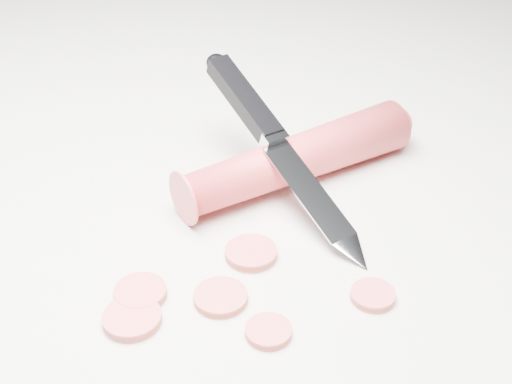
# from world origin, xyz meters

# --- Properties ---
(ground) EXTENTS (2.40, 2.40, 0.00)m
(ground) POSITION_xyz_m (0.00, 0.00, 0.00)
(ground) COLOR silver
(ground) RESTS_ON ground
(carrot) EXTENTS (0.17, 0.18, 0.04)m
(carrot) POSITION_xyz_m (0.00, 0.11, 0.02)
(carrot) COLOR red
(carrot) RESTS_ON ground
(carrot_slice_0) EXTENTS (0.04, 0.04, 0.01)m
(carrot_slice_0) POSITION_xyz_m (-0.06, -0.05, 0.00)
(carrot_slice_0) COLOR #E55050
(carrot_slice_0) RESTS_ON ground
(carrot_slice_1) EXTENTS (0.04, 0.04, 0.01)m
(carrot_slice_1) POSITION_xyz_m (-0.06, -0.07, 0.00)
(carrot_slice_1) COLOR #E55050
(carrot_slice_1) RESTS_ON ground
(carrot_slice_2) EXTENTS (0.04, 0.04, 0.01)m
(carrot_slice_2) POSITION_xyz_m (-0.01, -0.04, 0.00)
(carrot_slice_2) COLOR #E55050
(carrot_slice_2) RESTS_ON ground
(carrot_slice_4) EXTENTS (0.03, 0.03, 0.01)m
(carrot_slice_4) POSITION_xyz_m (0.09, -0.01, 0.00)
(carrot_slice_4) COLOR #E55050
(carrot_slice_4) RESTS_ON ground
(carrot_slice_5) EXTENTS (0.04, 0.04, 0.01)m
(carrot_slice_5) POSITION_xyz_m (-0.00, 0.01, 0.00)
(carrot_slice_5) COLOR #E55050
(carrot_slice_5) RESTS_ON ground
(carrot_slice_6) EXTENTS (0.03, 0.03, 0.01)m
(carrot_slice_6) POSITION_xyz_m (0.03, -0.06, 0.00)
(carrot_slice_6) COLOR #E55050
(carrot_slice_6) RESTS_ON ground
(kitchen_knife) EXTENTS (0.18, 0.16, 0.09)m
(kitchen_knife) POSITION_xyz_m (-0.00, 0.09, 0.04)
(kitchen_knife) COLOR #B9BCC0
(kitchen_knife) RESTS_ON ground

